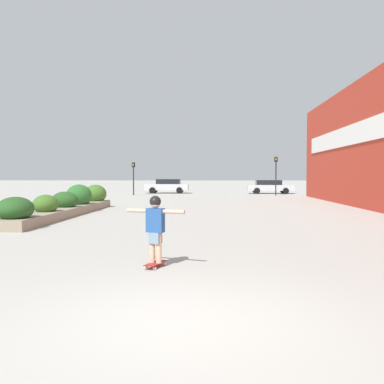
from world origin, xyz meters
TOP-DOWN VIEW (x-y plane):
  - ground_plane at (0.00, 0.00)m, footprint 300.00×300.00m
  - planter_box at (-6.38, 14.31)m, footprint 1.33×11.76m
  - skateboard at (-0.72, 3.19)m, footprint 0.41×0.70m
  - skateboarder at (-0.72, 3.19)m, footprint 1.22×0.47m
  - car_leftmost at (6.09, 38.29)m, footprint 4.58×1.86m
  - car_center_left at (-4.37, 38.66)m, footprint 4.43×1.94m
  - traffic_light_left at (-7.08, 34.32)m, footprint 0.28×0.30m
  - traffic_light_right at (6.12, 34.25)m, footprint 0.28×0.30m

SIDE VIEW (x-z plane):
  - ground_plane at x=0.00m, z-range 0.00..0.00m
  - skateboard at x=-0.72m, z-range 0.02..0.11m
  - planter_box at x=-6.38m, z-range -0.19..1.20m
  - car_leftmost at x=6.09m, z-range 0.04..1.41m
  - car_center_left at x=-4.37m, z-range 0.04..1.51m
  - skateboarder at x=-0.72m, z-range 0.23..1.58m
  - traffic_light_left at x=-7.08m, z-range 0.58..3.64m
  - traffic_light_right at x=6.12m, z-range 0.64..4.18m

